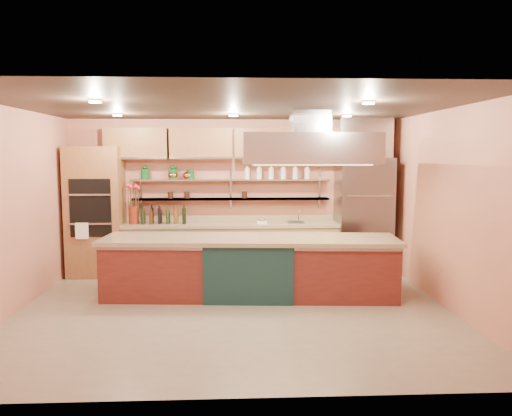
{
  "coord_description": "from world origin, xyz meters",
  "views": [
    {
      "loc": [
        -0.02,
        -6.74,
        2.17
      ],
      "look_at": [
        0.35,
        1.0,
        1.33
      ],
      "focal_mm": 35.0,
      "sensor_mm": 36.0,
      "label": 1
    }
  ],
  "objects_px": {
    "kitchen_scale": "(262,220)",
    "green_canister": "(191,175)",
    "refrigerator": "(363,216)",
    "island": "(250,267)",
    "copper_kettle": "(188,175)",
    "flower_vase": "(134,215)"
  },
  "relations": [
    {
      "from": "refrigerator",
      "to": "copper_kettle",
      "type": "bearing_deg",
      "value": 175.87
    },
    {
      "from": "copper_kettle",
      "to": "flower_vase",
      "type": "bearing_deg",
      "value": -166.9
    },
    {
      "from": "copper_kettle",
      "to": "green_canister",
      "type": "xyz_separation_m",
      "value": [
        0.05,
        0.0,
        0.01
      ]
    },
    {
      "from": "kitchen_scale",
      "to": "copper_kettle",
      "type": "height_order",
      "value": "copper_kettle"
    },
    {
      "from": "island",
      "to": "refrigerator",
      "type": "bearing_deg",
      "value": 37.96
    },
    {
      "from": "flower_vase",
      "to": "green_canister",
      "type": "distance_m",
      "value": 1.25
    },
    {
      "from": "refrigerator",
      "to": "copper_kettle",
      "type": "xyz_separation_m",
      "value": [
        -3.18,
        0.23,
        0.73
      ]
    },
    {
      "from": "kitchen_scale",
      "to": "green_canister",
      "type": "xyz_separation_m",
      "value": [
        -1.28,
        0.22,
        0.82
      ]
    },
    {
      "from": "green_canister",
      "to": "copper_kettle",
      "type": "bearing_deg",
      "value": 180.0
    },
    {
      "from": "refrigerator",
      "to": "island",
      "type": "relative_size",
      "value": 0.48
    },
    {
      "from": "island",
      "to": "copper_kettle",
      "type": "relative_size",
      "value": 24.97
    },
    {
      "from": "refrigerator",
      "to": "flower_vase",
      "type": "bearing_deg",
      "value": 179.86
    },
    {
      "from": "refrigerator",
      "to": "copper_kettle",
      "type": "relative_size",
      "value": 12.01
    },
    {
      "from": "refrigerator",
      "to": "island",
      "type": "distance_m",
      "value": 2.61
    },
    {
      "from": "kitchen_scale",
      "to": "flower_vase",
      "type": "bearing_deg",
      "value": 169.72
    },
    {
      "from": "island",
      "to": "kitchen_scale",
      "type": "height_order",
      "value": "kitchen_scale"
    },
    {
      "from": "green_canister",
      "to": "island",
      "type": "bearing_deg",
      "value": -58.34
    },
    {
      "from": "island",
      "to": "green_canister",
      "type": "bearing_deg",
      "value": 125.72
    },
    {
      "from": "green_canister",
      "to": "kitchen_scale",
      "type": "bearing_deg",
      "value": -9.72
    },
    {
      "from": "refrigerator",
      "to": "green_canister",
      "type": "relative_size",
      "value": 12.92
    },
    {
      "from": "copper_kettle",
      "to": "kitchen_scale",
      "type": "bearing_deg",
      "value": -9.35
    },
    {
      "from": "refrigerator",
      "to": "flower_vase",
      "type": "xyz_separation_m",
      "value": [
        -4.13,
        0.01,
        0.03
      ]
    }
  ]
}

